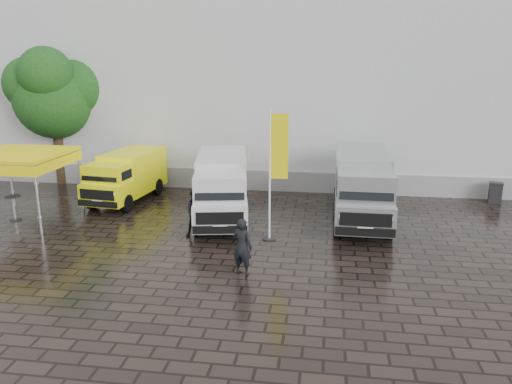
% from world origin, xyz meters
% --- Properties ---
extents(ground, '(120.00, 120.00, 0.00)m').
position_xyz_m(ground, '(0.00, 0.00, 0.00)').
color(ground, black).
rests_on(ground, ground).
extents(exhibition_hall, '(44.00, 16.00, 12.00)m').
position_xyz_m(exhibition_hall, '(2.00, 16.00, 6.00)').
color(exhibition_hall, silver).
rests_on(exhibition_hall, ground).
extents(hall_plinth, '(44.00, 0.15, 1.00)m').
position_xyz_m(hall_plinth, '(2.00, 7.95, 0.50)').
color(hall_plinth, gray).
rests_on(hall_plinth, ground).
extents(van_yellow, '(2.35, 4.91, 2.18)m').
position_xyz_m(van_yellow, '(-7.64, 5.14, 1.09)').
color(van_yellow, '#F9F90D').
rests_on(van_yellow, ground).
extents(van_white, '(2.99, 6.08, 2.52)m').
position_xyz_m(van_white, '(-2.80, 3.16, 1.26)').
color(van_white, silver).
rests_on(van_white, ground).
extents(van_silver, '(2.09, 6.17, 2.67)m').
position_xyz_m(van_silver, '(2.70, 3.77, 1.33)').
color(van_silver, '#A2A4A6').
rests_on(van_silver, ground).
extents(canopy_tent, '(3.45, 3.45, 2.73)m').
position_xyz_m(canopy_tent, '(-10.69, 2.05, 2.57)').
color(canopy_tent, silver).
rests_on(canopy_tent, ground).
extents(flagpole, '(0.88, 0.50, 4.69)m').
position_xyz_m(flagpole, '(-0.46, 1.16, 2.60)').
color(flagpole, black).
rests_on(flagpole, ground).
extents(tree, '(3.98, 4.06, 7.14)m').
position_xyz_m(tree, '(-12.47, 8.11, 4.58)').
color(tree, black).
rests_on(tree, ground).
extents(cocktail_table, '(0.60, 0.60, 1.00)m').
position_xyz_m(cocktail_table, '(-11.01, 1.83, 0.50)').
color(cocktail_table, black).
rests_on(cocktail_table, ground).
extents(wheelie_bin, '(0.67, 0.67, 0.93)m').
position_xyz_m(wheelie_bin, '(8.84, 7.33, 0.47)').
color(wheelie_bin, black).
rests_on(wheelie_bin, ground).
extents(person_front, '(0.74, 0.59, 1.75)m').
position_xyz_m(person_front, '(-1.09, -1.95, 0.88)').
color(person_front, black).
rests_on(person_front, ground).
extents(person_tent, '(1.03, 0.91, 1.77)m').
position_xyz_m(person_tent, '(-3.29, 1.09, 0.89)').
color(person_tent, black).
rests_on(person_tent, ground).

